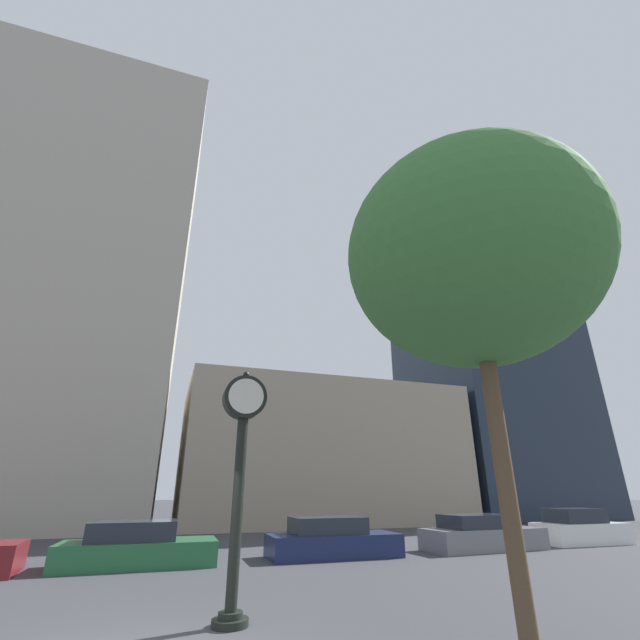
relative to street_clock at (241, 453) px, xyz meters
name	(u,v)px	position (x,y,z in m)	size (l,w,h in m)	color
building_tall_tower	(65,281)	(-9.57, 22.71, 13.01)	(15.72, 12.00, 31.68)	#ADA393
building_storefront_row	(316,455)	(9.13, 22.71, 1.72)	(19.03, 12.00, 9.10)	gray
building_glass_modern	(483,354)	(25.75, 22.71, 11.23)	(12.85, 12.00, 28.12)	#1E2838
street_clock	(241,453)	(0.00, 0.00, 0.00)	(0.85, 0.63, 4.44)	black
car_green	(137,547)	(-1.86, 6.98, -2.30)	(4.58, 2.00, 1.26)	#236038
car_navy	(332,540)	(4.43, 6.85, -2.29)	(4.55, 1.96, 1.27)	#19234C
car_grey	(482,535)	(10.57, 6.69, -2.30)	(4.87, 2.03, 1.26)	slate
car_white	(579,529)	(15.87, 6.96, -2.24)	(3.94, 1.85, 1.40)	silver
bare_tree	(472,257)	(3.00, -3.67, 2.91)	(4.08, 4.08, 7.59)	brown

